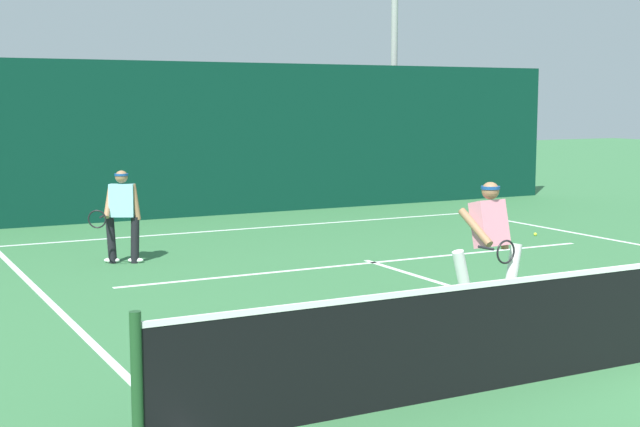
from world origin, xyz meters
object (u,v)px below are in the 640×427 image
at_px(light_pole, 395,5).
at_px(tennis_ball, 535,234).
at_px(player_far, 122,213).
at_px(player_near, 489,240).

bearing_deg(light_pole, tennis_ball, -100.25).
bearing_deg(player_far, light_pole, -117.30).
bearing_deg(tennis_ball, player_far, 174.01).
xyz_separation_m(player_near, tennis_ball, (4.85, 4.67, -0.88)).
bearing_deg(light_pole, player_far, -145.17).
height_order(player_far, tennis_ball, player_far).
height_order(player_near, tennis_ball, player_near).
height_order(player_near, player_far, player_near).
bearing_deg(light_pole, player_near, -117.20).
relative_size(player_far, tennis_ball, 23.20).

